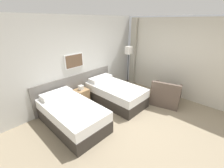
{
  "coord_description": "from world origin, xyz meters",
  "views": [
    {
      "loc": [
        -2.84,
        -1.68,
        2.56
      ],
      "look_at": [
        0.21,
        1.23,
        0.75
      ],
      "focal_mm": 24.0,
      "sensor_mm": 36.0,
      "label": 1
    }
  ],
  "objects_px": {
    "bed_near_door": "(72,115)",
    "bed_near_window": "(115,94)",
    "nightstand": "(82,96)",
    "floor_lamp": "(129,54)",
    "armchair": "(166,96)"
  },
  "relations": [
    {
      "from": "bed_near_window",
      "to": "floor_lamp",
      "type": "relative_size",
      "value": 1.17
    },
    {
      "from": "bed_near_door",
      "to": "nightstand",
      "type": "height_order",
      "value": "bed_near_door"
    },
    {
      "from": "floor_lamp",
      "to": "armchair",
      "type": "xyz_separation_m",
      "value": [
        -0.16,
        -1.72,
        -1.08
      ]
    },
    {
      "from": "bed_near_door",
      "to": "bed_near_window",
      "type": "relative_size",
      "value": 1.0
    },
    {
      "from": "nightstand",
      "to": "armchair",
      "type": "xyz_separation_m",
      "value": [
        1.91,
        -1.97,
        0.01
      ]
    },
    {
      "from": "nightstand",
      "to": "floor_lamp",
      "type": "height_order",
      "value": "floor_lamp"
    },
    {
      "from": "armchair",
      "to": "nightstand",
      "type": "bearing_deg",
      "value": 29.39
    },
    {
      "from": "bed_near_window",
      "to": "nightstand",
      "type": "relative_size",
      "value": 2.96
    },
    {
      "from": "floor_lamp",
      "to": "armchair",
      "type": "bearing_deg",
      "value": -95.46
    },
    {
      "from": "nightstand",
      "to": "bed_near_window",
      "type": "bearing_deg",
      "value": -40.89
    },
    {
      "from": "bed_near_door",
      "to": "bed_near_window",
      "type": "bearing_deg",
      "value": 0.0
    },
    {
      "from": "bed_near_window",
      "to": "armchair",
      "type": "distance_m",
      "value": 1.66
    },
    {
      "from": "bed_near_door",
      "to": "armchair",
      "type": "height_order",
      "value": "armchair"
    },
    {
      "from": "bed_near_door",
      "to": "floor_lamp",
      "type": "bearing_deg",
      "value": 9.18
    },
    {
      "from": "bed_near_door",
      "to": "nightstand",
      "type": "relative_size",
      "value": 2.96
    }
  ]
}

